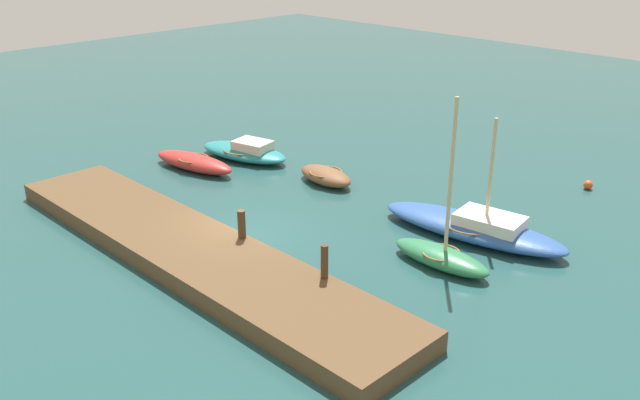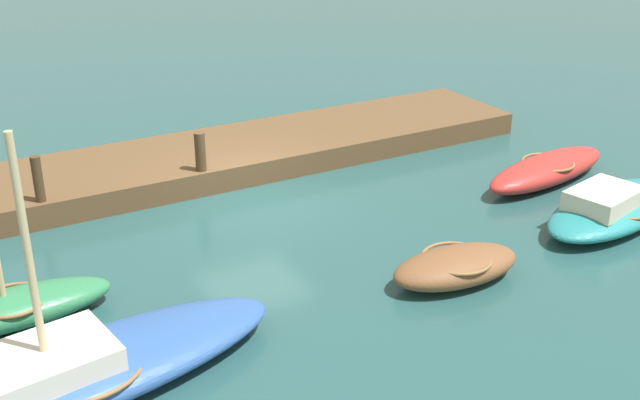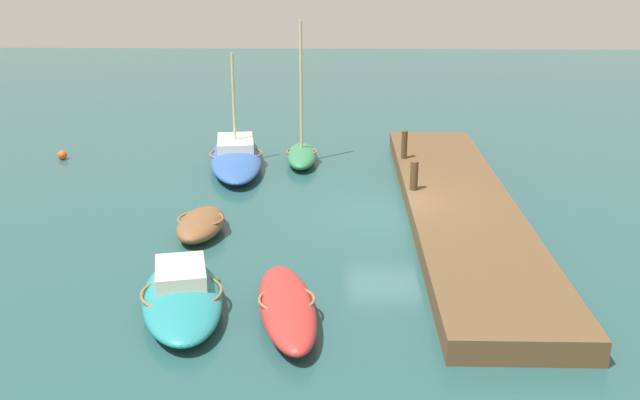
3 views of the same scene
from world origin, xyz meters
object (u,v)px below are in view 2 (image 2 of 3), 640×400
object	(u,v)px
rowboat_green	(13,305)
mooring_post_west	(200,152)
rowboat_red	(547,169)
dinghy_brown	(456,266)
sailboat_blue	(75,372)
mooring_post_mid_west	(38,179)
motorboat_teal	(612,207)

from	to	relation	value
rowboat_green	mooring_post_west	bearing A→B (deg)	-143.96
rowboat_red	dinghy_brown	world-z (taller)	rowboat_red
sailboat_blue	mooring_post_mid_west	distance (m)	6.73
mooring_post_west	mooring_post_mid_west	xyz separation A→B (m)	(3.87, 0.00, 0.04)
dinghy_brown	mooring_post_mid_west	distance (m)	9.41
rowboat_green	dinghy_brown	size ratio (longest dim) A/B	1.98
sailboat_blue	mooring_post_west	size ratio (longest dim) A/B	7.21
sailboat_blue	mooring_post_mid_west	world-z (taller)	sailboat_blue
mooring_post_west	sailboat_blue	bearing A→B (deg)	54.36
dinghy_brown	mooring_post_west	distance (m)	7.26
sailboat_blue	mooring_post_mid_west	size ratio (longest dim) A/B	6.63
motorboat_teal	rowboat_red	distance (m)	2.61
motorboat_teal	sailboat_blue	bearing A→B (deg)	-11.25
mooring_post_west	dinghy_brown	bearing A→B (deg)	111.85
sailboat_blue	mooring_post_west	world-z (taller)	sailboat_blue
mooring_post_mid_west	mooring_post_west	bearing A→B (deg)	180.00
rowboat_red	dinghy_brown	bearing A→B (deg)	18.97
motorboat_teal	sailboat_blue	world-z (taller)	sailboat_blue
rowboat_red	mooring_post_west	world-z (taller)	mooring_post_west
motorboat_teal	sailboat_blue	distance (m)	12.32
rowboat_green	mooring_post_west	size ratio (longest dim) A/B	5.74
motorboat_teal	rowboat_red	size ratio (longest dim) A/B	1.08
mooring_post_west	mooring_post_mid_west	distance (m)	3.87
rowboat_red	mooring_post_mid_west	xyz separation A→B (m)	(11.91, -3.71, 0.79)
sailboat_blue	dinghy_brown	world-z (taller)	sailboat_blue
rowboat_red	rowboat_green	distance (m)	13.26
rowboat_green	sailboat_blue	world-z (taller)	rowboat_green
sailboat_blue	mooring_post_mid_west	xyz separation A→B (m)	(-0.89, -6.64, 0.73)
sailboat_blue	dinghy_brown	xyz separation A→B (m)	(-7.44, 0.06, -0.07)
dinghy_brown	mooring_post_west	size ratio (longest dim) A/B	2.90
rowboat_green	rowboat_red	bearing A→B (deg)	179.78
motorboat_teal	rowboat_red	xyz separation A→B (m)	(-0.48, -2.56, -0.02)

